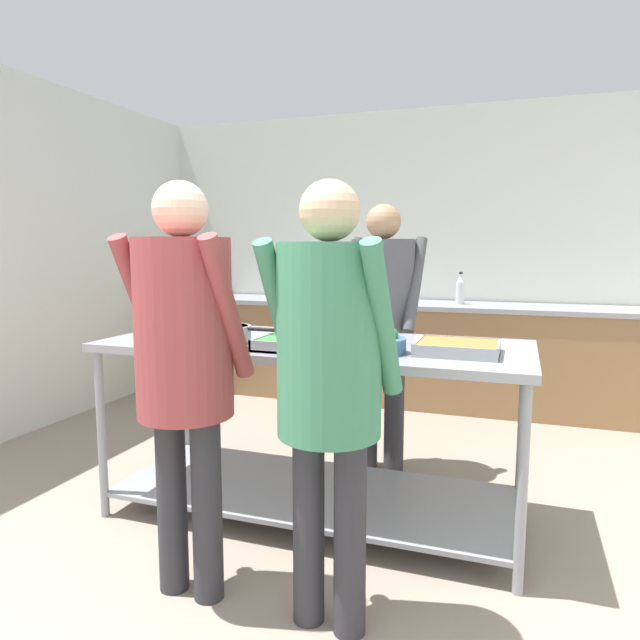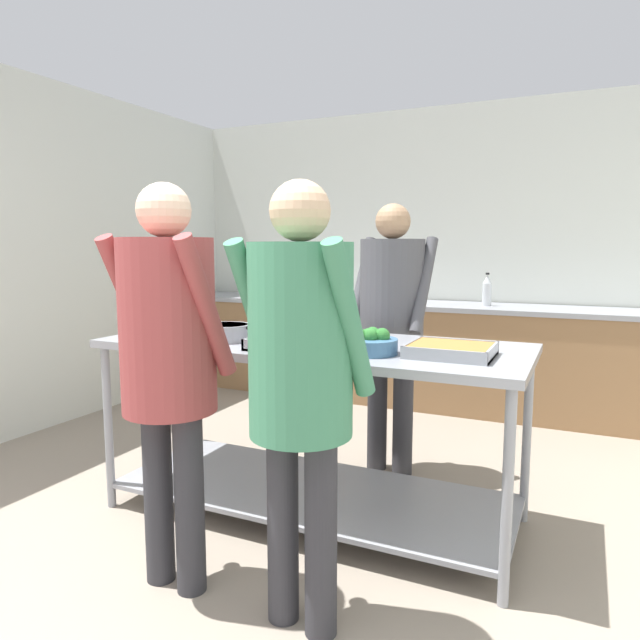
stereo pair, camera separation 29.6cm
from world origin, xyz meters
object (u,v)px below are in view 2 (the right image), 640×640
at_px(broccoli_bowl, 370,343).
at_px(guest_serving_left, 168,346).
at_px(sauce_pan, 227,332).
at_px(serving_tray_vegetables, 295,344).
at_px(plate_stack, 175,329).
at_px(guest_serving_right, 301,362).
at_px(water_bottle, 487,291).
at_px(serving_tray_roast, 451,350).
at_px(cook_behind_counter, 392,311).

xyz_separation_m(broccoli_bowl, guest_serving_left, (-0.61, -0.63, 0.04)).
bearing_deg(sauce_pan, serving_tray_vegetables, -8.44).
height_order(plate_stack, guest_serving_right, guest_serving_right).
height_order(sauce_pan, guest_serving_right, guest_serving_right).
height_order(sauce_pan, broccoli_bowl, broccoli_bowl).
xyz_separation_m(guest_serving_left, water_bottle, (0.73, 3.15, 0.02)).
xyz_separation_m(sauce_pan, broccoli_bowl, (0.79, -0.03, 0.00)).
xyz_separation_m(serving_tray_vegetables, serving_tray_roast, (0.70, 0.13, -0.00)).
xyz_separation_m(serving_tray_vegetables, guest_serving_left, (-0.25, -0.60, 0.07)).
bearing_deg(cook_behind_counter, guest_serving_left, -105.21).
distance_m(serving_tray_vegetables, guest_serving_left, 0.65).
bearing_deg(water_bottle, serving_tray_roast, -84.69).
relative_size(sauce_pan, broccoli_bowl, 1.54).
relative_size(serving_tray_vegetables, broccoli_bowl, 1.61).
distance_m(guest_serving_right, cook_behind_counter, 1.56).
bearing_deg(broccoli_bowl, plate_stack, 177.04).
bearing_deg(sauce_pan, guest_serving_left, -75.16).
xyz_separation_m(guest_serving_right, cook_behind_counter, (-0.17, 1.55, 0.02)).
xyz_separation_m(guest_serving_left, cook_behind_counter, (0.42, 1.54, 0.00)).
bearing_deg(cook_behind_counter, broccoli_bowl, -77.91).
distance_m(sauce_pan, serving_tray_roast, 1.13).
xyz_separation_m(sauce_pan, serving_tray_roast, (1.13, 0.07, -0.02)).
bearing_deg(serving_tray_roast, broccoli_bowl, -163.86).
relative_size(serving_tray_roast, guest_serving_right, 0.22).
relative_size(broccoli_bowl, serving_tray_roast, 0.69).
bearing_deg(serving_tray_roast, water_bottle, 95.31).
xyz_separation_m(guest_serving_left, guest_serving_right, (0.59, -0.01, -0.01)).
relative_size(serving_tray_roast, guest_serving_left, 0.22).
xyz_separation_m(broccoli_bowl, water_bottle, (0.12, 2.52, 0.07)).
bearing_deg(cook_behind_counter, guest_serving_right, -83.69).
xyz_separation_m(serving_tray_roast, guest_serving_left, (-0.95, -0.73, 0.07)).
relative_size(sauce_pan, guest_serving_right, 0.24).
xyz_separation_m(serving_tray_vegetables, cook_behind_counter, (0.17, 0.94, 0.07)).
distance_m(plate_stack, broccoli_bowl, 1.15).
height_order(serving_tray_vegetables, guest_serving_left, guest_serving_left).
height_order(sauce_pan, serving_tray_roast, sauce_pan).
bearing_deg(sauce_pan, cook_behind_counter, 55.84).
relative_size(serving_tray_vegetables, water_bottle, 1.46).
bearing_deg(plate_stack, guest_serving_left, -52.19).
height_order(serving_tray_vegetables, serving_tray_roast, same).
bearing_deg(cook_behind_counter, serving_tray_vegetables, -100.14).
bearing_deg(broccoli_bowl, guest_serving_left, -134.03).
height_order(serving_tray_vegetables, broccoli_bowl, broccoli_bowl).
xyz_separation_m(guest_serving_right, water_bottle, (0.14, 3.16, 0.04)).
distance_m(plate_stack, guest_serving_left, 0.88).
height_order(plate_stack, serving_tray_vegetables, plate_stack).
height_order(guest_serving_left, cook_behind_counter, cook_behind_counter).
bearing_deg(sauce_pan, guest_serving_right, -41.33).
relative_size(broccoli_bowl, water_bottle, 0.91).
xyz_separation_m(serving_tray_vegetables, guest_serving_right, (0.34, -0.61, 0.05)).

